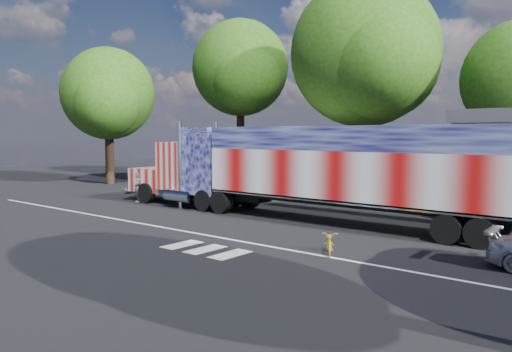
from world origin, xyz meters
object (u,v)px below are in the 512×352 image
Objects in this scene: bicycle at (330,242)px; tree_nw_a at (241,68)px; semi_truck at (300,168)px; coach_bus at (270,166)px; woman at (138,187)px; tree_n_mid at (366,53)px; tree_w_a at (109,94)px.

tree_nw_a is (-21.11, 19.89, 9.58)m from bicycle.
semi_truck is at bearing -41.91° from tree_nw_a.
coach_bus is 7.74× the size of bicycle.
woman is 1.17× the size of bicycle.
tree_n_mid is at bearing 82.21° from bicycle.
semi_truck is 14.59× the size of bicycle.
semi_truck is at bearing -11.19° from tree_w_a.
tree_w_a is at bearing -153.23° from tree_n_mid.
woman is at bearing -173.66° from semi_truck.
tree_w_a is at bearing -162.08° from coach_bus.
semi_truck is 15.75m from tree_n_mid.
tree_n_mid is (7.56, 14.68, 9.01)m from woman.
tree_nw_a reaches higher than tree_w_a.
semi_truck is 12.46× the size of woman.
semi_truck reaches higher than woman.
tree_w_a is (-13.27, -4.29, 5.53)m from coach_bus.
coach_bus reaches higher than bicycle.
tree_nw_a is (-16.27, 14.60, 7.53)m from semi_truck.
woman is 18.81m from tree_n_mid.
tree_nw_a is at bearing 138.09° from semi_truck.
tree_n_mid is (12.90, -1.14, -0.08)m from tree_nw_a.
woman is 19.01m from tree_nw_a.
tree_n_mid reaches higher than coach_bus.
coach_bus is (-8.33, 8.56, -0.67)m from semi_truck.
semi_truck is 1.46× the size of tree_n_mid.
tree_nw_a is (-5.33, 15.82, 9.09)m from woman.
tree_n_mid reaches higher than tree_w_a.
tree_n_mid is (-8.21, 18.75, 9.50)m from bicycle.
tree_n_mid is at bearing -5.05° from tree_nw_a.
bicycle is at bearing 5.20° from woman.
tree_nw_a is at bearing 128.31° from woman.
woman is 16.30m from bicycle.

